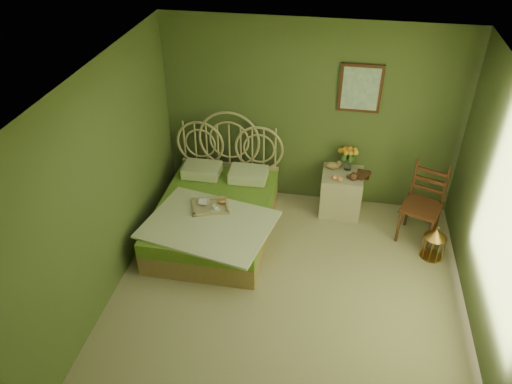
% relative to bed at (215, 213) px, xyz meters
% --- Properties ---
extents(floor, '(4.50, 4.50, 0.00)m').
position_rel_bed_xyz_m(floor, '(1.10, -1.21, -0.29)').
color(floor, tan).
rests_on(floor, ground).
extents(ceiling, '(4.50, 4.50, 0.00)m').
position_rel_bed_xyz_m(ceiling, '(1.10, -1.21, 2.31)').
color(ceiling, silver).
rests_on(ceiling, wall_back).
extents(wall_back, '(4.00, 0.00, 4.00)m').
position_rel_bed_xyz_m(wall_back, '(1.10, 1.04, 1.01)').
color(wall_back, '#4C5A2F').
rests_on(wall_back, floor).
extents(wall_left, '(0.00, 4.50, 4.50)m').
position_rel_bed_xyz_m(wall_left, '(-0.90, -1.21, 1.01)').
color(wall_left, '#4C5A2F').
rests_on(wall_left, floor).
extents(wall_right, '(0.00, 4.50, 4.50)m').
position_rel_bed_xyz_m(wall_right, '(3.10, -1.21, 1.01)').
color(wall_right, '#4C5A2F').
rests_on(wall_right, floor).
extents(wall_art, '(0.54, 0.04, 0.64)m').
position_rel_bed_xyz_m(wall_art, '(1.71, 1.01, 1.46)').
color(wall_art, '#3E2111').
rests_on(wall_art, wall_back).
extents(bed, '(1.69, 2.14, 1.32)m').
position_rel_bed_xyz_m(bed, '(0.00, 0.00, 0.00)').
color(bed, tan).
rests_on(bed, floor).
extents(nightstand, '(0.55, 0.55, 1.04)m').
position_rel_bed_xyz_m(nightstand, '(1.62, 0.78, 0.07)').
color(nightstand, beige).
rests_on(nightstand, floor).
extents(chair, '(0.60, 0.60, 1.05)m').
position_rel_bed_xyz_m(chair, '(2.63, 0.41, 0.29)').
color(chair, '#3E2111').
rests_on(chair, floor).
extents(birdcage, '(0.28, 0.28, 0.42)m').
position_rel_bed_xyz_m(birdcage, '(2.80, -0.02, -0.09)').
color(birdcage, '#BB7F3C').
rests_on(birdcage, floor).
extents(book_lower, '(0.21, 0.26, 0.02)m').
position_rel_bed_xyz_m(book_lower, '(1.79, 0.79, 0.33)').
color(book_lower, '#381E0F').
rests_on(book_lower, nightstand).
extents(book_upper, '(0.27, 0.29, 0.02)m').
position_rel_bed_xyz_m(book_upper, '(1.79, 0.79, 0.34)').
color(book_upper, '#472819').
rests_on(book_upper, nightstand).
extents(cereal_bowl, '(0.15, 0.15, 0.04)m').
position_rel_bed_xyz_m(cereal_bowl, '(-0.11, -0.11, 0.24)').
color(cereal_bowl, white).
rests_on(cereal_bowl, bed).
extents(coffee_cup, '(0.09, 0.09, 0.07)m').
position_rel_bed_xyz_m(coffee_cup, '(0.07, -0.22, 0.26)').
color(coffee_cup, white).
rests_on(coffee_cup, bed).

